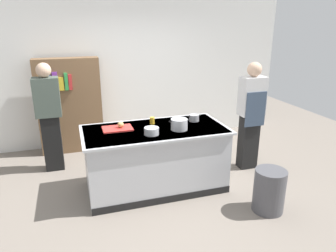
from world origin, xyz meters
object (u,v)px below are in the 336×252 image
person_chef (251,114)px  sauce_pan (194,118)px  trash_bin (269,191)px  bookshelf (70,106)px  mixing_bowl (152,131)px  juice_cup (152,121)px  onion (121,125)px  stock_pot (179,124)px  person_guest (49,115)px

person_chef → sauce_pan: bearing=82.5°
trash_bin → bookshelf: (-2.29, 2.79, 0.57)m
sauce_pan → mixing_bowl: size_ratio=1.12×
juice_cup → sauce_pan: bearing=-4.7°
mixing_bowl → bookshelf: bookshelf is taller
onion → bookshelf: size_ratio=0.05×
stock_pot → juice_cup: size_ratio=2.92×
stock_pot → juice_cup: bearing=129.6°
stock_pot → person_chef: bearing=13.7°
trash_bin → bookshelf: 3.66m
mixing_bowl → bookshelf: (-0.99, 2.00, -0.09)m
person_chef → bookshelf: 3.14m
stock_pot → bookshelf: 2.38m
mixing_bowl → juice_cup: size_ratio=1.91×
onion → person_guest: 1.34m
sauce_pan → mixing_bowl: (-0.74, -0.37, -0.00)m
onion → sauce_pan: 1.09m
stock_pot → bookshelf: bearing=125.8°
sauce_pan → bookshelf: size_ratio=0.13×
trash_bin → mixing_bowl: bearing=149.0°
person_chef → person_guest: (-3.02, 0.89, -0.00)m
sauce_pan → person_chef: person_chef is taller
sauce_pan → onion: bearing=-178.5°
sauce_pan → bookshelf: bearing=136.6°
onion → juice_cup: size_ratio=0.85×
person_chef → person_guest: size_ratio=1.00×
person_guest → person_chef: bearing=60.4°
mixing_bowl → bookshelf: bearing=116.2°
trash_bin → person_chef: 1.40m
stock_pot → trash_bin: bearing=-43.6°
stock_pot → juice_cup: (-0.29, 0.35, -0.03)m
onion → person_guest: size_ratio=0.05×
onion → person_guest: person_guest is taller
trash_bin → bookshelf: size_ratio=0.33×
trash_bin → person_guest: bearing=141.6°
mixing_bowl → person_chef: (1.71, 0.39, -0.03)m
mixing_bowl → trash_bin: mixing_bowl is taller
juice_cup → bookshelf: bookshelf is taller
onion → sauce_pan: onion is taller
juice_cup → trash_bin: (1.19, -1.21, -0.67)m
person_guest → bookshelf: size_ratio=1.01×
onion → bookshelf: bookshelf is taller
stock_pot → sauce_pan: bearing=41.3°
onion → trash_bin: onion is taller
mixing_bowl → juice_cup: 0.44m
stock_pot → person_guest: bearing=144.8°
sauce_pan → juice_cup: juice_cup is taller
stock_pot → juice_cup: stock_pot is taller
sauce_pan → mixing_bowl: bearing=-153.6°
juice_cup → trash_bin: juice_cup is taller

